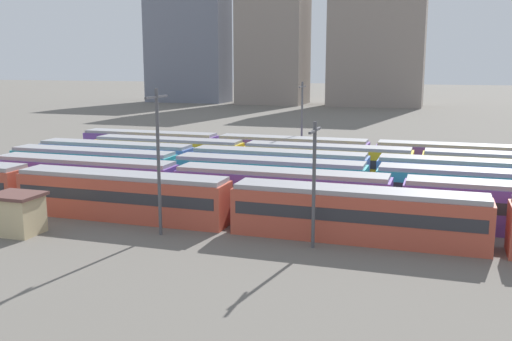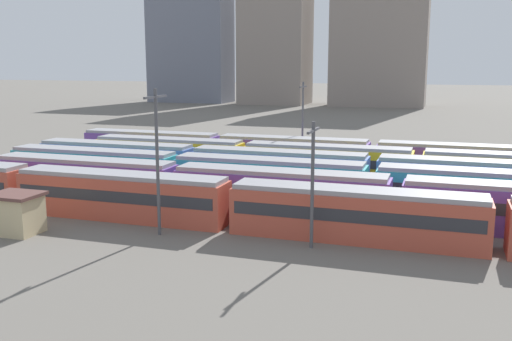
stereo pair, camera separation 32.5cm
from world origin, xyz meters
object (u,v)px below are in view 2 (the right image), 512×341
(train_track_1, at_px, (396,200))
(catenary_pole_0, at_px, (157,156))
(train_track_0, at_px, (231,204))
(catenary_pole_2, at_px, (312,178))
(train_track_5, at_px, (461,161))
(catenary_pole_1, at_px, (303,119))
(train_track_2, at_px, (371,185))
(signal_hut, at_px, (17,213))
(train_track_4, at_px, (418,167))

(train_track_1, xyz_separation_m, catenary_pole_0, (-16.24, -8.36, 3.99))
(train_track_0, relative_size, catenary_pole_2, 8.63)
(train_track_5, height_order, catenary_pole_0, catenary_pole_0)
(train_track_0, height_order, catenary_pole_0, catenary_pole_0)
(catenary_pole_0, distance_m, catenary_pole_1, 32.51)
(train_track_5, relative_size, catenary_pole_0, 8.77)
(train_track_0, height_order, catenary_pole_2, catenary_pole_2)
(catenary_pole_1, bearing_deg, train_track_2, -60.08)
(train_track_2, xyz_separation_m, train_track_5, (7.69, 15.60, 0.00))
(catenary_pole_2, bearing_deg, train_track_1, 57.92)
(catenary_pole_2, bearing_deg, catenary_pole_1, 104.81)
(train_track_5, bearing_deg, signal_hut, -134.39)
(train_track_0, xyz_separation_m, signal_hut, (-14.52, -6.16, -0.35))
(train_track_4, bearing_deg, catenary_pole_1, 149.43)
(train_track_2, xyz_separation_m, signal_hut, (-23.80, -16.56, -0.35))
(catenary_pole_0, bearing_deg, catenary_pole_2, 2.32)
(train_track_0, xyz_separation_m, train_track_1, (11.84, 5.20, 0.00))
(train_track_0, distance_m, train_track_2, 13.94)
(train_track_0, height_order, train_track_1, same)
(catenary_pole_0, relative_size, catenary_pole_2, 1.23)
(train_track_2, relative_size, train_track_5, 0.80)
(train_track_4, xyz_separation_m, signal_hut, (-27.23, -26.96, -0.35))
(catenary_pole_0, height_order, signal_hut, catenary_pole_0)
(catenary_pole_0, distance_m, signal_hut, 11.42)
(train_track_4, bearing_deg, train_track_5, 50.69)
(train_track_1, bearing_deg, catenary_pole_1, 119.14)
(train_track_2, xyz_separation_m, catenary_pole_0, (-13.68, -13.56, 3.99))
(train_track_5, xyz_separation_m, catenary_pole_0, (-21.37, -29.16, 3.99))
(train_track_0, relative_size, catenary_pole_1, 7.35)
(catenary_pole_1, bearing_deg, train_track_5, -9.88)
(catenary_pole_1, bearing_deg, catenary_pole_0, -95.02)
(train_track_0, bearing_deg, catenary_pole_0, -144.33)
(train_track_2, xyz_separation_m, train_track_4, (3.43, 10.40, 0.00))
(train_track_5, distance_m, catenary_pole_0, 36.37)
(train_track_4, distance_m, catenary_pole_0, 29.71)
(train_track_5, distance_m, catenary_pole_2, 30.56)
(catenary_pole_0, xyz_separation_m, signal_hut, (-10.12, -3.00, -4.34))
(train_track_1, xyz_separation_m, train_track_2, (-2.56, 5.20, 0.00))
(catenary_pole_2, height_order, signal_hut, catenary_pole_2)
(train_track_1, height_order, catenary_pole_0, catenary_pole_0)
(catenary_pole_0, bearing_deg, signal_hut, -163.47)
(catenary_pole_0, relative_size, catenary_pole_1, 1.05)
(train_track_5, relative_size, catenary_pole_1, 9.21)
(train_track_5, xyz_separation_m, signal_hut, (-31.49, -32.16, -0.35))
(train_track_1, bearing_deg, signal_hut, -156.68)
(train_track_5, bearing_deg, train_track_1, -103.85)
(train_track_1, height_order, catenary_pole_1, catenary_pole_1)
(train_track_5, relative_size, signal_hut, 26.00)
(train_track_5, bearing_deg, catenary_pole_1, 170.12)
(train_track_2, xyz_separation_m, catenary_pole_2, (-2.39, -13.10, 2.95))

